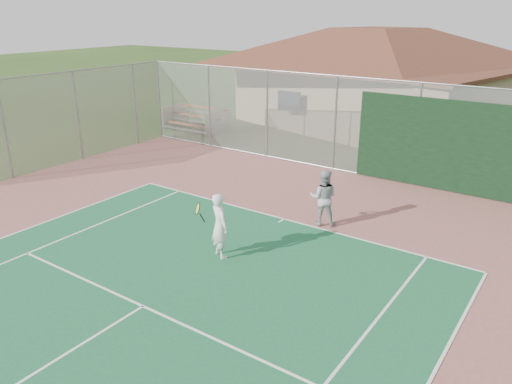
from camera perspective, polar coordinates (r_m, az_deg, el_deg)
back_fence at (r=17.62m, az=18.12°, el=5.85°), size 20.08×0.11×3.53m
side_fence_left at (r=21.10m, az=-19.73°, el=8.15°), size 0.08×9.00×3.50m
clubhouse at (r=26.37m, az=13.49°, el=13.60°), size 15.09×11.76×5.79m
bleachers at (r=25.34m, az=-6.91°, el=8.36°), size 3.05×1.90×1.12m
player_white_front at (r=12.06m, az=-4.20°, el=-3.89°), size 0.97×0.80×1.64m
player_grey_back at (r=13.96m, az=7.70°, el=-0.70°), size 0.96×0.87×1.60m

